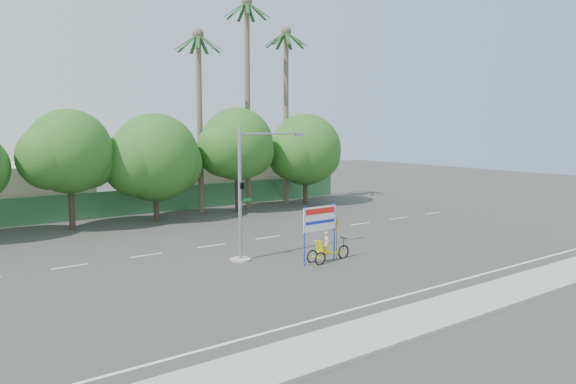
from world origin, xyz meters
TOP-DOWN VIEW (x-y plane):
  - ground at (0.00, 0.00)m, footprint 120.00×120.00m
  - sidewalk_near at (0.00, -7.50)m, footprint 50.00×2.40m
  - fence at (0.00, 21.50)m, footprint 38.00×0.08m
  - building_right at (8.00, 26.00)m, footprint 14.00×8.00m
  - tree_left at (-7.05, 18.00)m, footprint 6.66×5.60m
  - tree_center at (-1.05, 18.00)m, footprint 7.62×6.40m
  - tree_right at (5.95, 18.00)m, footprint 6.90×5.80m
  - tree_far_right at (12.95, 18.00)m, footprint 7.38×6.20m
  - palm_tall at (8.00, 19.50)m, footprint 3.73×3.79m
  - palm_mid at (12.00, 19.50)m, footprint 3.73×3.79m
  - palm_short at (3.50, 19.50)m, footprint 3.73×3.79m
  - traffic_signal at (-2.20, 3.98)m, footprint 4.72×1.10m
  - trike_billboard at (0.73, 1.11)m, footprint 3.13×0.73m

SIDE VIEW (x-z plane):
  - ground at x=0.00m, z-range 0.00..0.00m
  - sidewalk_near at x=0.00m, z-range 0.00..0.12m
  - fence at x=0.00m, z-range 0.00..2.00m
  - trike_billboard at x=0.73m, z-range -0.30..2.78m
  - building_right at x=8.00m, z-range 0.00..3.60m
  - traffic_signal at x=-2.20m, z-range -0.58..6.42m
  - tree_center at x=-1.05m, z-range 0.54..8.39m
  - tree_far_right at x=12.95m, z-range 0.68..8.61m
  - tree_left at x=-7.05m, z-range 1.02..9.09m
  - tree_right at x=5.95m, z-range 1.06..9.42m
  - palm_short at x=3.50m, z-range 1.64..16.09m
  - palm_mid at x=12.00m, z-range 1.67..17.12m
  - palm_tall at x=8.00m, z-range 1.74..19.19m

